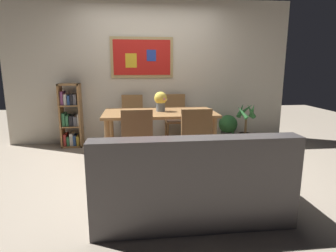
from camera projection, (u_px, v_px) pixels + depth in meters
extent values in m
plane|color=tan|center=(158.00, 168.00, 4.02)|extent=(12.00, 12.00, 0.00)
cube|color=beige|center=(151.00, 73.00, 5.26)|extent=(5.20, 0.10, 2.60)
cube|color=tan|center=(142.00, 58.00, 5.12)|extent=(1.13, 0.02, 0.72)
cube|color=red|center=(142.00, 58.00, 5.10)|extent=(1.03, 0.01, 0.62)
cube|color=gold|center=(131.00, 61.00, 5.09)|extent=(0.20, 0.00, 0.25)
cube|color=#263FA5|center=(151.00, 55.00, 5.11)|extent=(0.17, 0.00, 0.20)
cube|color=#9E7042|center=(160.00, 113.00, 4.33)|extent=(1.70, 0.91, 0.04)
cylinder|color=#9E7042|center=(107.00, 144.00, 3.96)|extent=(0.07, 0.07, 0.70)
cylinder|color=#9E7042|center=(214.00, 141.00, 4.13)|extent=(0.07, 0.07, 0.70)
cylinder|color=#9E7042|center=(112.00, 132.00, 4.68)|extent=(0.07, 0.07, 0.70)
cylinder|color=#9E7042|center=(202.00, 130.00, 4.86)|extent=(0.07, 0.07, 0.70)
cube|color=#9E7042|center=(176.00, 121.00, 5.16)|extent=(0.40, 0.40, 0.03)
cube|color=#997A66|center=(176.00, 120.00, 5.16)|extent=(0.36, 0.36, 0.03)
cylinder|color=#9E7042|center=(184.00, 131.00, 5.39)|extent=(0.04, 0.04, 0.42)
cylinder|color=#9E7042|center=(166.00, 131.00, 5.35)|extent=(0.04, 0.04, 0.42)
cylinder|color=#9E7042|center=(187.00, 135.00, 5.06)|extent=(0.04, 0.04, 0.42)
cylinder|color=#9E7042|center=(168.00, 135.00, 5.02)|extent=(0.04, 0.04, 0.42)
cube|color=#9E7042|center=(175.00, 106.00, 5.29)|extent=(0.38, 0.04, 0.46)
cube|color=#9E7042|center=(175.00, 96.00, 5.24)|extent=(0.38, 0.05, 0.06)
cube|color=#9E7042|center=(193.00, 143.00, 3.70)|extent=(0.40, 0.40, 0.03)
cube|color=#997A66|center=(193.00, 141.00, 3.70)|extent=(0.36, 0.36, 0.03)
cylinder|color=#9E7042|center=(182.00, 164.00, 3.56)|extent=(0.04, 0.04, 0.42)
cylinder|color=#9E7042|center=(209.00, 163.00, 3.60)|extent=(0.04, 0.04, 0.42)
cylinder|color=#9E7042|center=(178.00, 156.00, 3.89)|extent=(0.04, 0.04, 0.42)
cylinder|color=#9E7042|center=(202.00, 155.00, 3.93)|extent=(0.04, 0.04, 0.42)
cube|color=#9E7042|center=(197.00, 128.00, 3.48)|extent=(0.38, 0.04, 0.46)
cube|color=#9E7042|center=(197.00, 111.00, 3.44)|extent=(0.38, 0.05, 0.06)
cube|color=#9E7042|center=(133.00, 122.00, 5.04)|extent=(0.40, 0.40, 0.03)
cube|color=#997A66|center=(133.00, 121.00, 5.04)|extent=(0.36, 0.36, 0.03)
cylinder|color=#9E7042|center=(142.00, 132.00, 5.28)|extent=(0.04, 0.04, 0.42)
cylinder|color=#9E7042|center=(124.00, 133.00, 5.24)|extent=(0.04, 0.04, 0.42)
cylinder|color=#9E7042|center=(143.00, 137.00, 4.95)|extent=(0.04, 0.04, 0.42)
cylinder|color=#9E7042|center=(123.00, 137.00, 4.91)|extent=(0.04, 0.04, 0.42)
cube|color=#9E7042|center=(132.00, 107.00, 5.17)|extent=(0.38, 0.04, 0.46)
cube|color=#9E7042|center=(132.00, 96.00, 5.13)|extent=(0.38, 0.05, 0.06)
cube|color=#9E7042|center=(137.00, 144.00, 3.65)|extent=(0.40, 0.40, 0.03)
cube|color=#997A66|center=(137.00, 142.00, 3.64)|extent=(0.36, 0.36, 0.03)
cylinder|color=#9E7042|center=(124.00, 165.00, 3.51)|extent=(0.04, 0.04, 0.42)
cylinder|color=#9E7042|center=(152.00, 164.00, 3.55)|extent=(0.04, 0.04, 0.42)
cylinder|color=#9E7042|center=(125.00, 157.00, 3.84)|extent=(0.04, 0.04, 0.42)
cylinder|color=#9E7042|center=(150.00, 156.00, 3.88)|extent=(0.04, 0.04, 0.42)
cube|color=#9E7042|center=(137.00, 128.00, 3.42)|extent=(0.38, 0.04, 0.46)
cube|color=#9E7042|center=(137.00, 112.00, 3.38)|extent=(0.38, 0.05, 0.06)
cube|color=#514C4C|center=(189.00, 193.00, 2.78)|extent=(1.80, 0.84, 0.40)
cube|color=#514C4C|center=(196.00, 163.00, 2.38)|extent=(1.80, 0.20, 0.44)
cube|color=#514C4C|center=(103.00, 166.00, 2.62)|extent=(0.18, 0.80, 0.22)
cube|color=#514C4C|center=(269.00, 160.00, 2.81)|extent=(0.18, 0.80, 0.22)
cube|color=maroon|center=(143.00, 166.00, 2.48)|extent=(0.32, 0.16, 0.33)
cube|color=#8C6B4C|center=(193.00, 164.00, 2.53)|extent=(0.32, 0.16, 0.33)
cube|color=#B78C33|center=(241.00, 162.00, 2.58)|extent=(0.32, 0.16, 0.33)
cube|color=#9E7042|center=(61.00, 116.00, 4.98)|extent=(0.03, 0.28, 1.12)
cube|color=#9E7042|center=(81.00, 115.00, 5.02)|extent=(0.03, 0.28, 1.12)
cube|color=#9E7042|center=(73.00, 145.00, 5.12)|extent=(0.36, 0.28, 0.03)
cube|color=#9E7042|center=(69.00, 84.00, 4.89)|extent=(0.36, 0.28, 0.03)
cube|color=#9E7042|center=(72.00, 126.00, 5.04)|extent=(0.30, 0.28, 0.02)
cube|color=#9E7042|center=(70.00, 105.00, 4.96)|extent=(0.30, 0.28, 0.02)
cube|color=#B2332D|center=(66.00, 139.00, 5.08)|extent=(0.05, 0.22, 0.21)
cube|color=#337247|center=(69.00, 140.00, 5.09)|extent=(0.04, 0.22, 0.16)
cube|color=beige|center=(72.00, 139.00, 5.09)|extent=(0.06, 0.22, 0.22)
cube|color=#2D4C8C|center=(76.00, 140.00, 5.10)|extent=(0.04, 0.22, 0.18)
cube|color=gold|center=(79.00, 140.00, 5.11)|extent=(0.05, 0.22, 0.17)
cube|color=#337247|center=(65.00, 119.00, 5.00)|extent=(0.05, 0.22, 0.23)
cube|color=#337247|center=(68.00, 120.00, 5.01)|extent=(0.05, 0.22, 0.19)
cube|color=black|center=(72.00, 120.00, 5.02)|extent=(0.06, 0.22, 0.18)
cube|color=#595960|center=(76.00, 121.00, 5.03)|extent=(0.06, 0.22, 0.17)
cube|color=beige|center=(80.00, 119.00, 5.03)|extent=(0.05, 0.22, 0.21)
cube|color=#7F3F72|center=(63.00, 98.00, 4.92)|extent=(0.04, 0.22, 0.23)
cube|color=beige|center=(66.00, 99.00, 4.93)|extent=(0.05, 0.22, 0.18)
cube|color=#2D4C8C|center=(70.00, 100.00, 4.94)|extent=(0.04, 0.22, 0.16)
cube|color=black|center=(73.00, 99.00, 4.95)|extent=(0.04, 0.22, 0.18)
cube|color=#595960|center=(76.00, 99.00, 4.95)|extent=(0.05, 0.22, 0.18)
cylinder|color=#4C4742|center=(227.00, 137.00, 5.38)|extent=(0.26, 0.26, 0.21)
cylinder|color=#332319|center=(228.00, 132.00, 5.36)|extent=(0.23, 0.23, 0.02)
sphere|color=#2D6B33|center=(228.00, 124.00, 5.33)|extent=(0.35, 0.35, 0.35)
cylinder|color=#2D6B33|center=(233.00, 138.00, 5.25)|extent=(0.03, 0.03, 0.28)
cylinder|color=#2D6B33|center=(232.00, 134.00, 5.47)|extent=(0.03, 0.03, 0.23)
cylinder|color=brown|center=(245.00, 141.00, 5.00)|extent=(0.25, 0.25, 0.26)
cylinder|color=#332319|center=(245.00, 134.00, 4.98)|extent=(0.22, 0.22, 0.02)
cylinder|color=brown|center=(246.00, 125.00, 4.94)|extent=(0.04, 0.04, 0.30)
cone|color=#2D6B33|center=(253.00, 110.00, 4.88)|extent=(0.12, 0.24, 0.27)
cone|color=#2D6B33|center=(245.00, 110.00, 5.02)|extent=(0.29, 0.14, 0.26)
cone|color=#2D6B33|center=(241.00, 110.00, 4.95)|extent=(0.22, 0.22, 0.25)
cone|color=#2D6B33|center=(242.00, 112.00, 4.82)|extent=(0.20, 0.25, 0.23)
cone|color=#2D6B33|center=(251.00, 111.00, 4.80)|extent=(0.24, 0.16, 0.27)
cylinder|color=slate|center=(161.00, 107.00, 4.36)|extent=(0.14, 0.14, 0.13)
sphere|color=#EACC4C|center=(161.00, 98.00, 4.33)|extent=(0.20, 0.20, 0.20)
sphere|color=#EACC4C|center=(158.00, 97.00, 4.39)|extent=(0.07, 0.07, 0.07)
sphere|color=pink|center=(164.00, 99.00, 4.27)|extent=(0.05, 0.05, 0.05)
sphere|color=silver|center=(165.00, 99.00, 4.37)|extent=(0.06, 0.06, 0.06)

